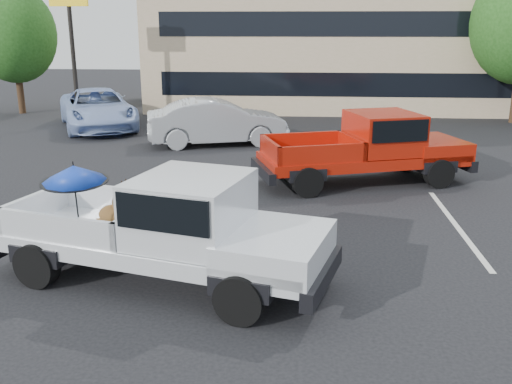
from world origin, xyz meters
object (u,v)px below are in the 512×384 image
tree_left (14,34)px  tree_back (417,20)px  motel_sign (69,13)px  blue_suv (98,109)px  silver_sedan (217,122)px  red_pickup (377,145)px  silver_pickup (178,224)px

tree_left → tree_back: bearing=19.3°
tree_back → motel_sign: bearing=-148.0°
blue_suv → silver_sedan: bearing=-54.2°
tree_back → red_pickup: (-4.33, -18.52, -3.37)m
tree_back → silver_sedan: 17.05m
silver_pickup → blue_suv: (-6.43, 14.43, -0.24)m
motel_sign → silver_sedan: bearing=-29.7°
red_pickup → blue_suv: (-10.50, 7.67, -0.23)m
tree_back → tree_left: bearing=-160.7°
tree_left → silver_sedan: 12.92m
motel_sign → tree_left: 5.08m
motel_sign → tree_left: bearing=143.1°
motel_sign → silver_sedan: motel_sign is taller
silver_pickup → red_pickup: 7.88m
tree_back → red_pickup: tree_back is taller
red_pickup → motel_sign: bearing=126.0°
red_pickup → tree_left: bearing=125.8°
motel_sign → silver_sedan: (6.61, -3.77, -3.83)m
red_pickup → silver_pickup: bearing=-138.9°
motel_sign → red_pickup: motel_sign is taller
tree_left → red_pickup: 19.63m
red_pickup → silver_sedan: (-5.06, 4.75, -0.23)m
red_pickup → blue_suv: 13.00m
tree_left → red_pickup: bearing=-36.3°
motel_sign → tree_left: (-4.00, 3.00, -0.92)m
tree_back → red_pickup: 19.31m
tree_back → red_pickup: size_ratio=1.16×
tree_back → silver_pickup: tree_back is taller
motel_sign → red_pickup: bearing=-36.1°
red_pickup → silver_sedan: size_ratio=1.23×
tree_back → silver_pickup: (-8.40, -25.27, -3.36)m
tree_left → silver_sedan: (10.61, -6.77, -2.91)m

